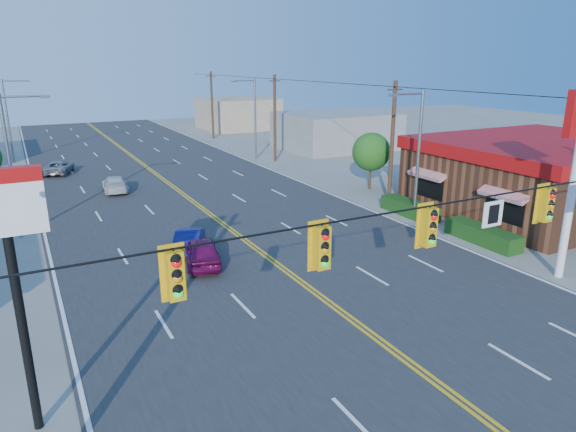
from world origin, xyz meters
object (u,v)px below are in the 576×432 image
pizza_hut_sign (10,250)px  car_blue (190,240)px  car_silver (59,168)px  car_white (115,184)px  signal_span (457,240)px  kfc (540,175)px  car_magenta (202,252)px

pizza_hut_sign → car_blue: (7.82, 11.22, -4.57)m
car_silver → pizza_hut_sign: bearing=103.1°
car_white → signal_span: bearing=103.3°
kfc → car_silver: size_ratio=3.93×
kfc → car_magenta: kfc is taller
pizza_hut_sign → car_white: bearing=75.8°
kfc → car_blue: kfc is taller
signal_span → car_silver: 40.24m
pizza_hut_sign → signal_span: bearing=-20.2°
car_magenta → pizza_hut_sign: bearing=62.5°
car_white → car_silver: car_white is taller
car_silver → signal_span: bearing=119.4°
car_magenta → car_white: (-1.09, 17.19, -0.08)m
car_magenta → car_silver: (-4.29, 26.21, -0.11)m
car_silver → kfc: bearing=153.8°
car_blue → car_silver: bearing=-55.9°
kfc → pizza_hut_sign: 32.04m
signal_span → car_white: bearing=97.9°
kfc → car_white: size_ratio=3.95×
signal_span → car_blue: bearing=101.4°
car_white → car_silver: 9.57m
car_silver → car_blue: bearing=118.9°
car_blue → car_silver: size_ratio=0.89×
signal_span → kfc: 23.47m
signal_span → kfc: bearing=30.9°
signal_span → pizza_hut_sign: size_ratio=3.55×
signal_span → car_white: signal_span is taller
signal_span → car_blue: signal_span is taller
car_magenta → car_blue: bearing=-78.4°
signal_span → car_blue: 16.10m
car_blue → car_silver: (-4.34, 24.10, -0.03)m
pizza_hut_sign → car_magenta: (7.77, 9.11, -4.50)m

